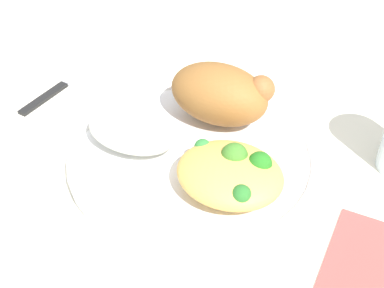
{
  "coord_description": "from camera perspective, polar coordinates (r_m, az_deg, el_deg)",
  "views": [
    {
      "loc": [
        0.2,
        -0.4,
        0.4
      ],
      "look_at": [
        0.0,
        0.0,
        0.03
      ],
      "focal_mm": 49.78,
      "sensor_mm": 36.0,
      "label": 1
    }
  ],
  "objects": [
    {
      "name": "knife",
      "position": [
        0.74,
        -13.56,
        6.32
      ],
      "size": [
        0.03,
        0.19,
        0.01
      ],
      "color": "black",
      "rests_on": "ground_plane"
    },
    {
      "name": "fork",
      "position": [
        0.69,
        -11.81,
        3.85
      ],
      "size": [
        0.03,
        0.14,
        0.01
      ],
      "color": "silver",
      "rests_on": "ground_plane"
    },
    {
      "name": "plate",
      "position": [
        0.59,
        0.0,
        -1.3
      ],
      "size": [
        0.28,
        0.28,
        0.02
      ],
      "color": "white",
      "rests_on": "ground_plane"
    },
    {
      "name": "ground_plane",
      "position": [
        0.6,
        0.0,
        -1.91
      ],
      "size": [
        2.0,
        2.0,
        0.0
      ],
      "primitive_type": "plane",
      "color": "#ECE6CC"
    },
    {
      "name": "napkin",
      "position": [
        0.52,
        18.9,
        -12.36
      ],
      "size": [
        0.09,
        0.12,
        0.0
      ],
      "primitive_type": "cube",
      "rotation": [
        0.0,
        0.0,
        0.02
      ],
      "color": "#DB4C47",
      "rests_on": "ground_plane"
    },
    {
      "name": "mac_cheese_with_broccoli",
      "position": [
        0.53,
        4.2,
        -3.09
      ],
      "size": [
        0.11,
        0.1,
        0.05
      ],
      "color": "#EDB251",
      "rests_on": "plate"
    },
    {
      "name": "rice_pile",
      "position": [
        0.59,
        -6.41,
        1.51
      ],
      "size": [
        0.11,
        0.07,
        0.03
      ],
      "primitive_type": "ellipsoid",
      "color": "silver",
      "rests_on": "plate"
    },
    {
      "name": "roasted_chicken",
      "position": [
        0.62,
        2.79,
        5.5
      ],
      "size": [
        0.12,
        0.08,
        0.07
      ],
      "color": "#95602D",
      "rests_on": "plate"
    }
  ]
}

